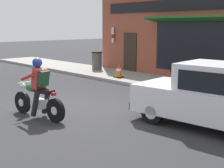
{
  "coord_description": "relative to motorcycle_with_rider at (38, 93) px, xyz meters",
  "views": [
    {
      "loc": [
        -5.2,
        -7.45,
        2.43
      ],
      "look_at": [
        0.22,
        -1.63,
        0.95
      ],
      "focal_mm": 50.0,
      "sensor_mm": 36.0,
      "label": 1
    }
  ],
  "objects": [
    {
      "name": "fire_hydrant",
      "position": [
        5.92,
        -0.78,
        -0.11
      ],
      "size": [
        0.36,
        0.24,
        0.88
      ],
      "color": "red",
      "rests_on": "sidewalk_curb"
    },
    {
      "name": "car_hatchback",
      "position": [
        2.67,
        -3.63,
        0.09
      ],
      "size": [
        2.0,
        3.92,
        1.57
      ],
      "color": "black",
      "rests_on": "ground"
    },
    {
      "name": "motorcycle_with_rider",
      "position": [
        0.0,
        0.0,
        0.0
      ],
      "size": [
        0.65,
        2.01,
        1.62
      ],
      "color": "black",
      "rests_on": "ground"
    },
    {
      "name": "ground_plane",
      "position": [
        1.11,
        0.16,
        -0.68
      ],
      "size": [
        80.0,
        80.0,
        0.0
      ],
      "primitive_type": "plane",
      "color": "#2B2B2D"
    },
    {
      "name": "sidewalk_curb",
      "position": [
        6.3,
        3.16,
        -0.61
      ],
      "size": [
        2.6,
        22.0,
        0.14
      ],
      "primitive_type": "cube",
      "color": "gray",
      "rests_on": "ground"
    },
    {
      "name": "trash_bin",
      "position": [
        6.56,
        5.33,
        -0.04
      ],
      "size": [
        0.56,
        0.56,
        0.98
      ],
      "color": "#514C47",
      "rests_on": "sidewalk_curb"
    },
    {
      "name": "storefront_building",
      "position": [
        7.83,
        1.18,
        1.43
      ],
      "size": [
        1.25,
        9.67,
        4.2
      ],
      "color": "brown",
      "rests_on": "ground"
    },
    {
      "name": "traffic_cone",
      "position": [
        5.64,
        2.72,
        -0.25
      ],
      "size": [
        0.36,
        0.36,
        0.6
      ],
      "color": "black",
      "rests_on": "sidewalk_curb"
    }
  ]
}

